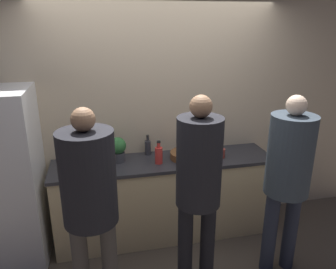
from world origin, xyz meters
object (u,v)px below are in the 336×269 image
(utensil_crock, at_px, (84,159))
(bottle_dark, at_px, (148,147))
(bottle_red, at_px, (159,155))
(bottle_amber, at_px, (69,166))
(refrigerator, at_px, (0,181))
(potted_plant, at_px, (118,149))
(person_left, at_px, (89,193))
(person_right, at_px, (288,169))
(cup_red, at_px, (221,153))
(fruit_bowl, at_px, (187,155))
(person_center, at_px, (199,179))

(utensil_crock, bearing_deg, bottle_dark, 10.18)
(bottle_red, xyz_separation_m, bottle_amber, (-0.90, -0.00, -0.04))
(refrigerator, height_order, utensil_crock, refrigerator)
(refrigerator, bearing_deg, potted_plant, 7.35)
(person_left, xyz_separation_m, person_right, (1.72, 0.08, -0.02))
(person_left, distance_m, potted_plant, 0.99)
(cup_red, bearing_deg, fruit_bowl, 171.70)
(refrigerator, relative_size, cup_red, 17.96)
(bottle_amber, bearing_deg, utensil_crock, 44.93)
(refrigerator, xyz_separation_m, bottle_amber, (0.64, -0.00, 0.09))
(fruit_bowl, bearing_deg, refrigerator, -178.19)
(person_left, height_order, potted_plant, person_left)
(utensil_crock, relative_size, bottle_dark, 1.12)
(person_center, bearing_deg, bottle_amber, 144.53)
(bottle_amber, height_order, potted_plant, potted_plant)
(person_left, relative_size, potted_plant, 6.59)
(bottle_dark, bearing_deg, bottle_amber, -162.19)
(refrigerator, distance_m, bottle_dark, 1.49)
(bottle_red, height_order, potted_plant, potted_plant)
(utensil_crock, xyz_separation_m, bottle_amber, (-0.14, -0.14, -0.00))
(bottle_dark, xyz_separation_m, bottle_amber, (-0.83, -0.27, -0.03))
(person_left, xyz_separation_m, person_center, (0.87, 0.03, 0.00))
(refrigerator, height_order, person_left, refrigerator)
(refrigerator, height_order, person_center, person_center)
(person_left, distance_m, bottle_red, 1.06)
(bottle_amber, bearing_deg, cup_red, 0.26)
(refrigerator, xyz_separation_m, fruit_bowl, (1.85, 0.06, 0.07))
(person_center, bearing_deg, refrigerator, 155.85)
(person_right, height_order, bottle_dark, person_right)
(person_right, xyz_separation_m, bottle_amber, (-1.92, 0.72, -0.09))
(person_left, distance_m, person_right, 1.72)
(person_left, xyz_separation_m, fruit_bowl, (1.01, 0.86, -0.13))
(utensil_crock, xyz_separation_m, bottle_dark, (0.68, 0.12, 0.02))
(refrigerator, distance_m, bottle_amber, 0.65)
(person_left, bearing_deg, bottle_amber, 104.36)
(person_right, bearing_deg, cup_red, 115.20)
(refrigerator, height_order, person_right, refrigerator)
(fruit_bowl, xyz_separation_m, potted_plant, (-0.73, 0.09, 0.10))
(bottle_red, xyz_separation_m, potted_plant, (-0.41, 0.15, 0.04))
(person_right, height_order, bottle_red, person_right)
(potted_plant, bearing_deg, bottle_red, -19.85)
(bottle_red, relative_size, bottle_amber, 1.57)
(refrigerator, xyz_separation_m, cup_red, (2.22, 0.01, 0.08))
(refrigerator, distance_m, bottle_red, 1.54)
(refrigerator, height_order, bottle_red, refrigerator)
(bottle_dark, height_order, bottle_amber, bottle_dark)
(person_right, relative_size, bottle_dark, 7.71)
(bottle_amber, bearing_deg, bottle_red, 0.02)
(fruit_bowl, distance_m, cup_red, 0.37)
(bottle_dark, bearing_deg, cup_red, -18.86)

